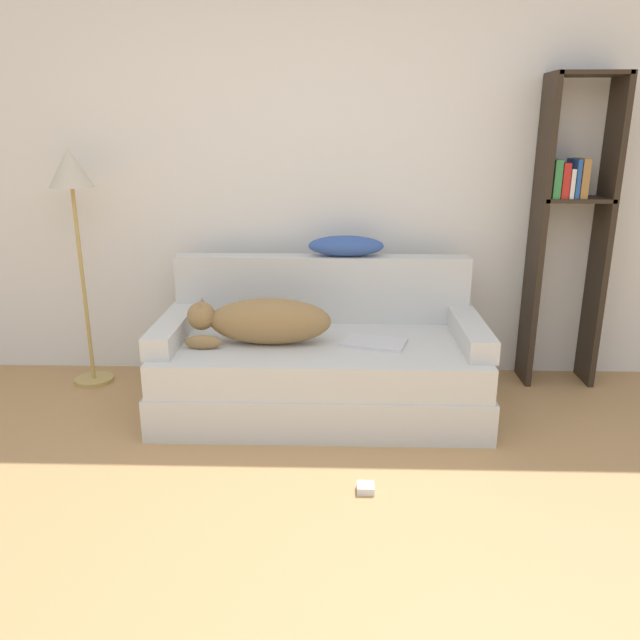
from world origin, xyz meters
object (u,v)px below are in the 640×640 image
(throw_pillow, at_px, (346,246))
(bookshelf, at_px, (570,217))
(couch, at_px, (320,375))
(floor_lamp, at_px, (73,191))
(laptop, at_px, (374,343))
(power_adapter, at_px, (366,488))
(dog, at_px, (262,321))

(throw_pillow, bearing_deg, bookshelf, 3.90)
(couch, bearing_deg, floor_lamp, 166.09)
(laptop, height_order, power_adapter, laptop)
(bookshelf, bearing_deg, throw_pillow, -176.10)
(floor_lamp, bearing_deg, couch, -13.91)
(laptop, bearing_deg, couch, -174.86)
(throw_pillow, height_order, floor_lamp, floor_lamp)
(couch, height_order, floor_lamp, floor_lamp)
(dog, distance_m, throw_pillow, 0.74)
(bookshelf, relative_size, power_adapter, 24.19)
(dog, bearing_deg, floor_lamp, 159.52)
(throw_pillow, bearing_deg, power_adapter, -86.10)
(throw_pillow, distance_m, power_adapter, 1.55)
(floor_lamp, bearing_deg, laptop, -13.43)
(laptop, xyz_separation_m, bookshelf, (1.20, 0.55, 0.63))
(dog, height_order, bookshelf, bookshelf)
(dog, height_order, throw_pillow, throw_pillow)
(dog, height_order, power_adapter, dog)
(laptop, distance_m, bookshelf, 1.46)
(floor_lamp, bearing_deg, dog, -20.48)
(floor_lamp, bearing_deg, bookshelf, 2.24)
(couch, relative_size, floor_lamp, 1.25)
(couch, relative_size, laptop, 4.75)
(dog, bearing_deg, throw_pillow, 44.58)
(couch, xyz_separation_m, laptop, (0.30, -0.06, 0.23))
(laptop, xyz_separation_m, power_adapter, (-0.07, -0.81, -0.42))
(laptop, distance_m, power_adapter, 0.92)
(dog, distance_m, bookshelf, 1.98)
(dog, bearing_deg, power_adapter, -55.55)
(throw_pillow, xyz_separation_m, power_adapter, (0.09, -1.27, -0.88))
(couch, height_order, power_adapter, couch)
(throw_pillow, relative_size, bookshelf, 0.24)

